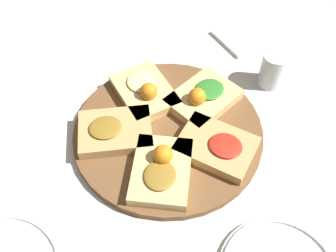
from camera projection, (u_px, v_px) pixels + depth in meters
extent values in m
plane|color=beige|center=(168.00, 134.00, 0.90)|extent=(3.00, 3.00, 0.00)
cylinder|color=brown|center=(168.00, 132.00, 0.89)|extent=(0.43, 0.43, 0.02)
cube|color=tan|center=(216.00, 146.00, 0.84)|extent=(0.19, 0.20, 0.02)
ellipsoid|color=red|center=(226.00, 146.00, 0.82)|extent=(0.10, 0.10, 0.01)
cube|color=#DBB775|center=(203.00, 98.00, 0.93)|extent=(0.19, 0.17, 0.02)
ellipsoid|color=#2D7A28|center=(210.00, 89.00, 0.92)|extent=(0.09, 0.09, 0.01)
sphere|color=orange|center=(197.00, 97.00, 0.90)|extent=(0.04, 0.04, 0.04)
cube|color=#DBB775|center=(145.00, 92.00, 0.94)|extent=(0.14, 0.18, 0.02)
ellipsoid|color=beige|center=(141.00, 82.00, 0.94)|extent=(0.07, 0.08, 0.01)
sphere|color=orange|center=(149.00, 91.00, 0.91)|extent=(0.04, 0.04, 0.04)
cube|color=tan|center=(115.00, 131.00, 0.87)|extent=(0.18, 0.15, 0.02)
ellipsoid|color=olive|center=(105.00, 127.00, 0.85)|extent=(0.08, 0.08, 0.01)
cube|color=#DBB775|center=(161.00, 171.00, 0.81)|extent=(0.18, 0.20, 0.02)
ellipsoid|color=olive|center=(160.00, 175.00, 0.78)|extent=(0.09, 0.09, 0.01)
sphere|color=orange|center=(163.00, 155.00, 0.80)|extent=(0.04, 0.04, 0.04)
cylinder|color=silver|center=(273.00, 70.00, 0.96)|extent=(0.06, 0.06, 0.09)
cube|color=white|center=(245.00, 35.00, 1.11)|extent=(0.17, 0.15, 0.01)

